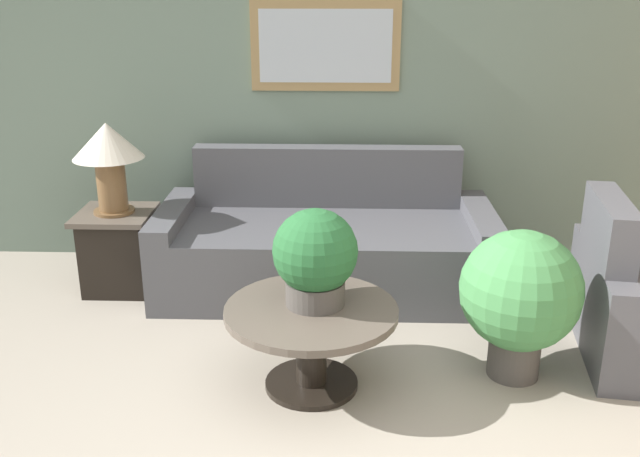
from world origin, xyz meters
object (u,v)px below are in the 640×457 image
at_px(side_table, 118,250).
at_px(potted_plant_on_table, 315,256).
at_px(coffee_table, 311,330).
at_px(table_lamp, 108,151).
at_px(couch_main, 326,247).
at_px(potted_plant_floor, 520,295).

distance_m(side_table, potted_plant_on_table, 1.87).
bearing_deg(side_table, coffee_table, -41.26).
xyz_separation_m(side_table, table_lamp, (0.00, 0.00, 0.69)).
relative_size(side_table, potted_plant_on_table, 1.09).
height_order(table_lamp, potted_plant_on_table, table_lamp).
relative_size(couch_main, table_lamp, 3.72).
bearing_deg(couch_main, table_lamp, -177.10).
height_order(table_lamp, potted_plant_floor, table_lamp).
bearing_deg(side_table, table_lamp, 0.00).
bearing_deg(potted_plant_floor, coffee_table, -171.99).
bearing_deg(table_lamp, potted_plant_floor, -23.13).
bearing_deg(potted_plant_on_table, potted_plant_floor, 5.64).
xyz_separation_m(side_table, potted_plant_on_table, (1.40, -1.16, 0.44)).
bearing_deg(coffee_table, table_lamp, 138.74).
bearing_deg(table_lamp, couch_main, 2.90).
bearing_deg(couch_main, potted_plant_floor, -47.02).
xyz_separation_m(coffee_table, side_table, (-1.38, 1.21, -0.05)).
bearing_deg(coffee_table, potted_plant_floor, 8.01).
bearing_deg(side_table, potted_plant_floor, -23.13).
bearing_deg(table_lamp, coffee_table, -41.26).
distance_m(couch_main, potted_plant_floor, 1.55).
height_order(side_table, potted_plant_on_table, potted_plant_on_table).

